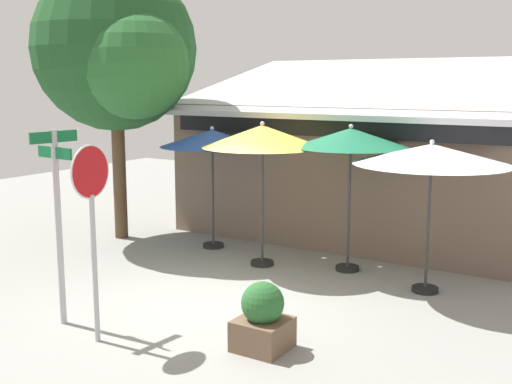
{
  "coord_description": "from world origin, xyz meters",
  "views": [
    {
      "loc": [
        5.79,
        -7.85,
        3.47
      ],
      "look_at": [
        0.08,
        1.2,
        1.6
      ],
      "focal_mm": 44.47,
      "sensor_mm": 36.0,
      "label": 1
    }
  ],
  "objects": [
    {
      "name": "street_sign_post",
      "position": [
        -1.26,
        -1.93,
        1.71
      ],
      "size": [
        0.75,
        0.81,
        2.81
      ],
      "color": "#A8AAB2",
      "rests_on": "ground"
    },
    {
      "name": "patio_umbrella_ivory_far_right",
      "position": [
        2.76,
        2.25,
        2.3
      ],
      "size": [
        2.54,
        2.54,
        2.55
      ],
      "color": "black",
      "rests_on": "ground"
    },
    {
      "name": "ground_plane",
      "position": [
        0.0,
        0.0,
        -0.05
      ],
      "size": [
        28.0,
        28.0,
        0.1
      ],
      "primitive_type": "cube",
      "color": "gray"
    },
    {
      "name": "patio_umbrella_mustard_center",
      "position": [
        -0.37,
        2.13,
        2.45
      ],
      "size": [
        2.26,
        2.26,
        2.75
      ],
      "color": "black",
      "rests_on": "ground"
    },
    {
      "name": "shade_tree",
      "position": [
        -4.01,
        2.21,
        4.09
      ],
      "size": [
        3.85,
        3.53,
        5.94
      ],
      "color": "brown",
      "rests_on": "ground"
    },
    {
      "name": "patio_umbrella_forest_green_right",
      "position": [
        1.16,
        2.68,
        2.44
      ],
      "size": [
        2.08,
        2.08,
        2.72
      ],
      "color": "black",
      "rests_on": "ground"
    },
    {
      "name": "cafe_building",
      "position": [
        0.26,
        5.95,
        1.58
      ],
      "size": [
        8.36,
        5.39,
        4.06
      ],
      "color": "#705B4C",
      "rests_on": "ground"
    },
    {
      "name": "patio_umbrella_royal_blue_left",
      "position": [
        -1.94,
        2.7,
        2.29
      ],
      "size": [
        2.16,
        2.16,
        2.56
      ],
      "color": "black",
      "rests_on": "ground"
    },
    {
      "name": "stop_sign",
      "position": [
        -0.36,
        -2.13,
        1.84
      ],
      "size": [
        0.09,
        0.72,
        2.68
      ],
      "color": "#A8AAB2",
      "rests_on": "ground"
    },
    {
      "name": "sidewalk_planter",
      "position": [
        1.67,
        -1.16,
        0.42
      ],
      "size": [
        0.66,
        0.66,
        0.91
      ],
      "color": "brown",
      "rests_on": "ground"
    }
  ]
}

